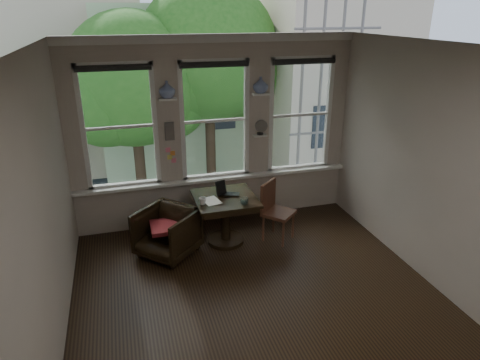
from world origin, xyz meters
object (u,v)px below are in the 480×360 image
object	(u,v)px
side_chair_right	(279,213)
laptop	(228,196)
mug	(202,201)
armchair_left	(167,233)
table	(225,220)

from	to	relation	value
side_chair_right	laptop	size ratio (longest dim) A/B	2.84
laptop	mug	xyz separation A→B (m)	(-0.42, -0.17, 0.04)
side_chair_right	laptop	world-z (taller)	side_chair_right
armchair_left	laptop	distance (m)	1.03
mug	armchair_left	bearing A→B (deg)	175.29
table	laptop	size ratio (longest dim) A/B	2.78
armchair_left	laptop	xyz separation A→B (m)	(0.94, 0.13, 0.41)
armchair_left	mug	world-z (taller)	mug
table	laptop	bearing A→B (deg)	18.05
table	armchair_left	xyz separation A→B (m)	(-0.89, -0.11, -0.02)
table	side_chair_right	bearing A→B (deg)	-10.72
table	laptop	distance (m)	0.39
side_chair_right	mug	distance (m)	1.22
table	armchair_left	bearing A→B (deg)	-172.78
armchair_left	laptop	size ratio (longest dim) A/B	2.39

